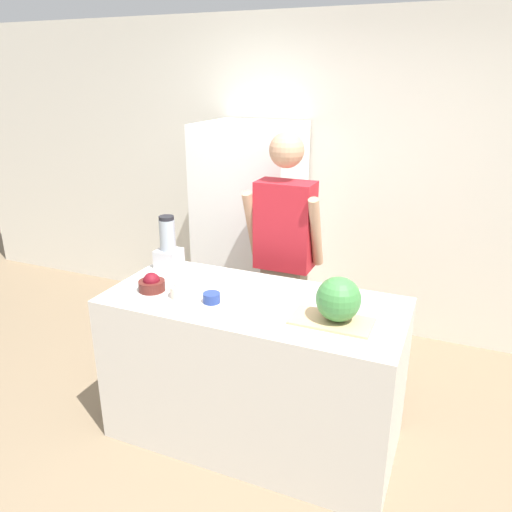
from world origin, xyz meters
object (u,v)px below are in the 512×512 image
Objects in this scene: watermelon at (338,299)px; refrigerator at (250,231)px; bowl_cherries at (152,284)px; bowl_cream at (184,289)px; blender at (168,247)px; bowl_small_blue at (212,298)px; person at (284,257)px.

refrigerator is at bearing 128.09° from watermelon.
bowl_cherries is 0.99× the size of bowl_cream.
watermelon is 1.47× the size of bowl_cream.
refrigerator is 5.10× the size of blender.
watermelon is 1.49× the size of bowl_cherries.
bowl_cherries is at bearing 179.02° from bowl_small_blue.
person is 0.90m from bowl_cream.
bowl_cherries is 0.22m from bowl_cream.
refrigerator reaches higher than bowl_small_blue.
bowl_cream is (-0.88, -0.04, -0.08)m from watermelon.
bowl_small_blue is at bearing -176.47° from watermelon.
bowl_cream is at bearing -177.59° from watermelon.
person is at bearing 81.78° from bowl_small_blue.
blender reaches higher than bowl_cherries.
refrigerator is 1.09m from blender.
watermelon is at bearing 1.90° from bowl_cherries.
person is 0.81m from blender.
bowl_cherries is at bearing -121.73° from person.
blender reaches higher than bowl_small_blue.
blender is (-0.11, 0.37, 0.10)m from bowl_cherries.
watermelon is at bearing -15.26° from blender.
bowl_small_blue is (0.39, -1.44, 0.07)m from refrigerator.
blender is (-0.51, 0.37, 0.11)m from bowl_small_blue.
refrigerator is at bearing 105.24° from bowl_small_blue.
watermelon reaches higher than bowl_cream.
blender is (-0.64, -0.48, 0.14)m from person.
bowl_small_blue is at bearing -74.76° from refrigerator.
person reaches higher than bowl_small_blue.
bowl_cream is 1.61× the size of bowl_small_blue.
blender is at bearing 164.74° from watermelon.
person is (0.52, -0.59, 0.04)m from refrigerator.
bowl_small_blue is (-0.12, -0.85, 0.03)m from person.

